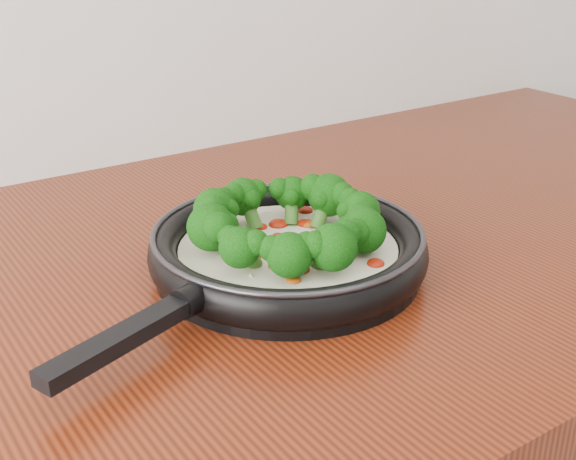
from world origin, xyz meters
TOP-DOWN VIEW (x-y plane):
  - skillet at (-0.15, 1.04)m, footprint 0.50×0.38m

SIDE VIEW (x-z plane):
  - skillet at x=-0.15m, z-range 0.89..0.98m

